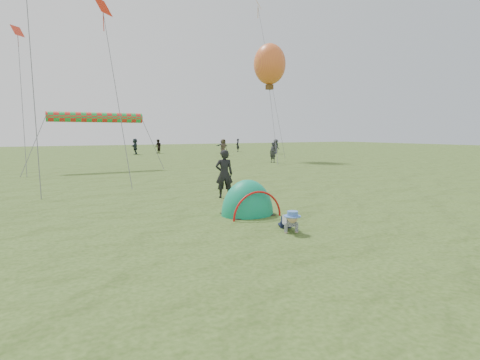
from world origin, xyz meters
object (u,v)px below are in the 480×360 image
crawling_toddler (290,220)px  popup_tent (247,214)px  standing_adult (224,174)px  balloon_kite (270,67)px

crawling_toddler → popup_tent: bearing=108.3°
crawling_toddler → popup_tent: 2.19m
standing_adult → balloon_kite: balloon_kite is taller
popup_tent → crawling_toddler: bearing=-90.9°
popup_tent → standing_adult: 3.12m
popup_tent → standing_adult: (0.70, 2.90, 0.89)m
popup_tent → balloon_kite: size_ratio=0.53×
crawling_toddler → balloon_kite: (13.19, 20.74, 7.85)m
crawling_toddler → popup_tent: size_ratio=0.35×
crawling_toddler → popup_tent: popup_tent is taller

